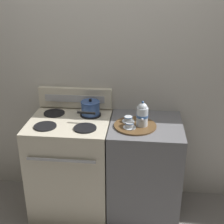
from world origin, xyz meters
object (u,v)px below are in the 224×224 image
object	(u,v)px
serving_tray	(135,126)
teacup_left	(130,125)
stove	(72,165)
saucepan	(90,108)
creamer_jug	(140,116)
teapot	(142,114)
teacup_right	(128,119)

from	to	relation	value
serving_tray	teacup_left	distance (m)	0.08
stove	saucepan	size ratio (longest dim) A/B	3.53
stove	creamer_jug	world-z (taller)	creamer_jug
stove	creamer_jug	size ratio (longest dim) A/B	14.15
stove	teapot	world-z (taller)	teapot
stove	teacup_right	world-z (taller)	teacup_right
teacup_right	creamer_jug	xyz separation A→B (m)	(0.10, 0.04, 0.01)
teacup_left	creamer_jug	bearing A→B (deg)	63.37
teapot	serving_tray	bearing A→B (deg)	175.73
creamer_jug	teacup_left	bearing A→B (deg)	-116.63
teapot	creamer_jug	distance (m)	0.13
stove	teapot	xyz separation A→B (m)	(0.62, -0.05, 0.56)
teacup_right	creamer_jug	distance (m)	0.10
serving_tray	teacup_right	distance (m)	0.09
stove	serving_tray	bearing A→B (deg)	-5.10
saucepan	teacup_right	distance (m)	0.37
saucepan	stove	bearing A→B (deg)	-141.30
stove	teacup_left	distance (m)	0.72
saucepan	teacup_right	bearing A→B (deg)	-20.17
teacup_left	creamer_jug	size ratio (longest dim) A/B	1.65
teapot	creamer_jug	bearing A→B (deg)	100.78
stove	teapot	bearing A→B (deg)	-5.03
saucepan	creamer_jug	xyz separation A→B (m)	(0.44, -0.08, -0.03)
teapot	teacup_left	xyz separation A→B (m)	(-0.10, -0.05, -0.08)
serving_tray	teacup_left	world-z (taller)	teacup_left
saucepan	creamer_jug	bearing A→B (deg)	-10.70
stove	teacup_left	xyz separation A→B (m)	(0.52, -0.11, 0.48)
saucepan	teapot	distance (m)	0.50
teapot	teacup_left	world-z (taller)	teapot
teapot	teacup_left	distance (m)	0.13
teacup_right	teacup_left	bearing A→B (deg)	-81.87
serving_tray	teapot	distance (m)	0.12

